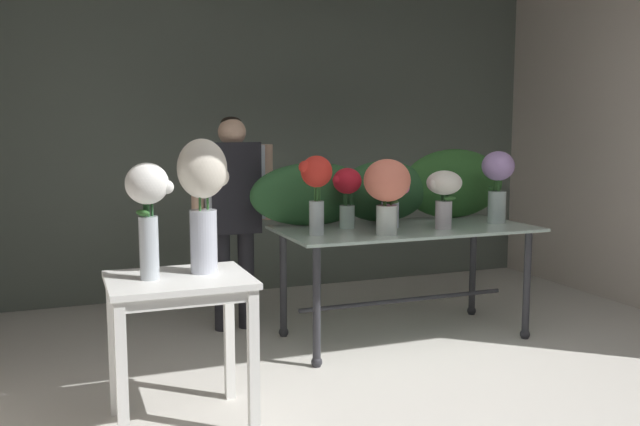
# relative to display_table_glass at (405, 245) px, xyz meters

# --- Properties ---
(ground_plane) EXTENTS (7.68, 7.68, 0.00)m
(ground_plane) POSITION_rel_display_table_glass_xyz_m (-0.41, 0.05, -0.66)
(ground_plane) COLOR silver
(wall_back) EXTENTS (5.27, 0.12, 2.76)m
(wall_back) POSITION_rel_display_table_glass_xyz_m (-0.41, 1.79, 0.72)
(wall_back) COLOR slate
(wall_back) RESTS_ON ground
(display_table_glass) EXTENTS (1.77, 0.86, 0.79)m
(display_table_glass) POSITION_rel_display_table_glass_xyz_m (0.00, 0.00, 0.00)
(display_table_glass) COLOR silver
(display_table_glass) RESTS_ON ground
(side_table_white) EXTENTS (0.68, 0.57, 0.75)m
(side_table_white) POSITION_rel_display_table_glass_xyz_m (-1.70, -0.86, -0.02)
(side_table_white) COLOR white
(side_table_white) RESTS_ON ground
(florist) EXTENTS (0.60, 0.24, 1.55)m
(florist) POSITION_rel_display_table_glass_xyz_m (-1.06, 0.63, 0.30)
(florist) COLOR #232328
(florist) RESTS_ON ground
(foliage_backdrop) EXTENTS (2.04, 0.28, 0.52)m
(foliage_backdrop) POSITION_rel_display_table_glass_xyz_m (0.05, 0.31, 0.36)
(foliage_backdrop) COLOR #28562D
(foliage_backdrop) RESTS_ON display_table_glass
(vase_crimson_anemones) EXTENTS (0.22, 0.20, 0.41)m
(vase_crimson_anemones) POSITION_rel_display_table_glass_xyz_m (-0.40, 0.10, 0.39)
(vase_crimson_anemones) COLOR silver
(vase_crimson_anemones) RESTS_ON display_table_glass
(vase_coral_roses) EXTENTS (0.30, 0.30, 0.49)m
(vase_coral_roses) POSITION_rel_display_table_glass_xyz_m (-0.27, -0.25, 0.43)
(vase_coral_roses) COLOR silver
(vase_coral_roses) RESTS_ON display_table_glass
(vase_scarlet_hydrangea) EXTENTS (0.22, 0.20, 0.51)m
(vase_scarlet_hydrangea) POSITION_rel_display_table_glass_xyz_m (-0.70, -0.09, 0.46)
(vase_scarlet_hydrangea) COLOR silver
(vase_scarlet_hydrangea) RESTS_ON display_table_glass
(vase_lilac_stock) EXTENTS (0.23, 0.23, 0.52)m
(vase_lilac_stock) POSITION_rel_display_table_glass_xyz_m (0.72, -0.04, 0.44)
(vase_lilac_stock) COLOR silver
(vase_lilac_stock) RESTS_ON display_table_glass
(vase_ivory_lilies) EXTENTS (0.25, 0.24, 0.40)m
(vase_ivory_lilies) POSITION_rel_display_table_glass_xyz_m (0.20, -0.16, 0.38)
(vase_ivory_lilies) COLOR silver
(vase_ivory_lilies) RESTS_ON display_table_glass
(vase_fuchsia_snapdragons) EXTENTS (0.25, 0.25, 0.41)m
(vase_fuchsia_snapdragons) POSITION_rel_display_table_glass_xyz_m (-0.10, 0.02, 0.38)
(vase_fuchsia_snapdragons) COLOR silver
(vase_fuchsia_snapdragons) RESTS_ON display_table_glass
(vase_white_roses_tall) EXTENTS (0.22, 0.20, 0.56)m
(vase_white_roses_tall) POSITION_rel_display_table_glass_xyz_m (-1.84, -0.86, 0.45)
(vase_white_roses_tall) COLOR silver
(vase_white_roses_tall) RESTS_ON side_table_white
(vase_cream_lisianthus_tall) EXTENTS (0.26, 0.25, 0.67)m
(vase_cream_lisianthus_tall) POSITION_rel_display_table_glass_xyz_m (-1.56, -0.80, 0.50)
(vase_cream_lisianthus_tall) COLOR silver
(vase_cream_lisianthus_tall) RESTS_ON side_table_white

